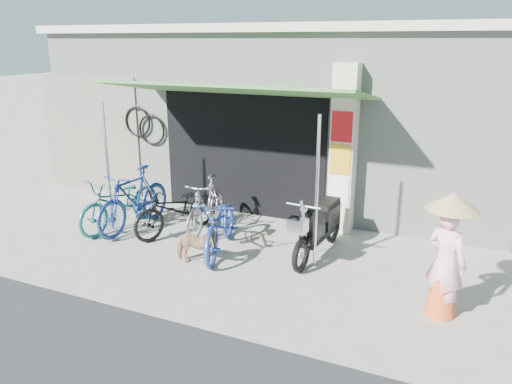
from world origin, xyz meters
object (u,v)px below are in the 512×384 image
at_px(moped, 320,227).
at_px(bike_black, 177,209).
at_px(bike_teal, 121,202).
at_px(nun, 446,256).
at_px(bike_navy, 221,224).
at_px(bike_silver, 206,205).
at_px(street_dog, 196,247).
at_px(bike_blue, 134,199).

bearing_deg(moped, bike_black, -172.06).
bearing_deg(bike_teal, nun, -0.08).
relative_size(moped, nun, 1.15).
xyz_separation_m(bike_navy, moped, (1.50, 0.55, -0.00)).
relative_size(bike_teal, bike_navy, 1.03).
bearing_deg(bike_navy, bike_silver, 118.92).
bearing_deg(bike_silver, street_dog, -74.02).
distance_m(bike_blue, bike_black, 0.86).
height_order(bike_teal, bike_silver, bike_silver).
distance_m(bike_navy, street_dog, 0.62).
xyz_separation_m(bike_silver, nun, (4.15, -1.30, 0.31)).
distance_m(bike_teal, bike_navy, 2.24).
relative_size(bike_blue, moped, 1.01).
bearing_deg(bike_silver, bike_blue, -168.89).
distance_m(bike_teal, moped, 3.74).
relative_size(bike_black, bike_navy, 0.97).
bearing_deg(bike_teal, moped, 13.01).
xyz_separation_m(bike_silver, street_dog, (0.54, -1.28, -0.21)).
height_order(bike_navy, moped, moped).
height_order(bike_blue, bike_black, bike_blue).
relative_size(bike_navy, nun, 1.13).
relative_size(bike_black, street_dog, 2.57).
bearing_deg(bike_blue, nun, -5.94).
bearing_deg(nun, bike_teal, 18.60).
distance_m(bike_silver, bike_navy, 0.98).
relative_size(bike_black, nun, 1.09).
relative_size(bike_black, moped, 0.95).
distance_m(street_dog, nun, 3.64).
distance_m(bike_black, bike_navy, 1.19).
relative_size(street_dog, nun, 0.42).
height_order(bike_silver, bike_navy, bike_silver).
height_order(bike_black, nun, nun).
xyz_separation_m(bike_navy, street_dog, (-0.14, -0.58, -0.19)).
xyz_separation_m(bike_teal, bike_black, (1.12, 0.17, -0.03)).
bearing_deg(moped, bike_blue, -170.65).
bearing_deg(bike_black, bike_blue, -150.08).
height_order(bike_teal, bike_black, bike_teal).
bearing_deg(nun, bike_navy, 17.22).
distance_m(bike_blue, street_dog, 2.03).
relative_size(bike_teal, nun, 1.16).
bearing_deg(bike_black, street_dog, -24.36).
relative_size(bike_navy, moped, 0.98).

